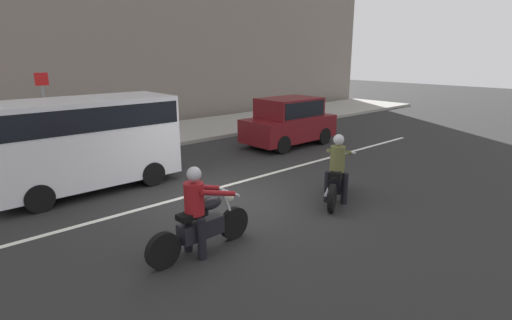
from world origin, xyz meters
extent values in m
plane|color=#262626|center=(0.00, 0.00, 0.00)|extent=(80.00, 80.00, 0.00)
cube|color=#99968E|center=(0.00, 8.00, 0.07)|extent=(40.00, 4.40, 0.14)
cube|color=silver|center=(0.94, 0.90, 0.00)|extent=(18.00, 0.14, 0.01)
cylinder|color=black|center=(2.53, -1.36, 0.31)|extent=(0.61, 0.41, 0.63)
cylinder|color=black|center=(1.25, -2.08, 0.31)|extent=(0.61, 0.41, 0.63)
cylinder|color=silver|center=(2.42, -1.42, 0.69)|extent=(0.35, 0.23, 0.80)
cube|color=black|center=(1.89, -1.72, 0.45)|extent=(0.84, 0.64, 0.32)
ellipsoid|color=black|center=(2.08, -1.61, 0.85)|extent=(0.54, 0.44, 0.22)
cube|color=black|center=(1.73, -1.81, 0.75)|extent=(0.57, 0.46, 0.10)
cylinder|color=silver|center=(2.37, -1.45, 1.06)|extent=(0.38, 0.63, 0.04)
sphere|color=silver|center=(2.44, -1.41, 0.92)|extent=(0.17, 0.17, 0.17)
cylinder|color=silver|center=(1.55, -1.73, 0.33)|extent=(0.64, 0.40, 0.07)
cylinder|color=black|center=(1.87, -1.96, 0.37)|extent=(0.20, 0.20, 0.73)
cylinder|color=black|center=(1.67, -1.62, 0.37)|extent=(0.20, 0.20, 0.73)
cylinder|color=brown|center=(1.79, -1.78, 1.06)|extent=(0.46, 0.46, 0.60)
cylinder|color=brown|center=(2.19, -1.81, 1.15)|extent=(0.65, 0.42, 0.26)
cylinder|color=brown|center=(1.97, -1.42, 1.15)|extent=(0.65, 0.42, 0.26)
sphere|color=tan|center=(1.80, -1.77, 1.48)|extent=(0.20, 0.20, 0.20)
sphere|color=#B7B7BC|center=(1.80, -1.77, 1.51)|extent=(0.25, 0.25, 0.25)
cylinder|color=black|center=(-1.19, -1.66, 0.31)|extent=(0.63, 0.15, 0.62)
cylinder|color=black|center=(-2.72, -1.74, 0.31)|extent=(0.63, 0.15, 0.62)
cylinder|color=silver|center=(-1.31, -1.66, 0.65)|extent=(0.35, 0.07, 0.75)
cube|color=black|center=(-1.95, -1.70, 0.45)|extent=(0.86, 0.32, 0.32)
ellipsoid|color=black|center=(-1.73, -1.69, 0.86)|extent=(0.49, 0.26, 0.22)
cube|color=black|center=(-2.13, -1.71, 0.76)|extent=(0.53, 0.27, 0.10)
cylinder|color=silver|center=(-1.37, -1.67, 1.00)|extent=(0.08, 0.70, 0.04)
sphere|color=silver|center=(-1.29, -1.66, 0.86)|extent=(0.17, 0.17, 0.17)
cylinder|color=silver|center=(-2.26, -1.55, 0.33)|extent=(0.70, 0.11, 0.07)
cylinder|color=black|center=(-2.08, -1.90, 0.37)|extent=(0.16, 0.16, 0.74)
cylinder|color=black|center=(-2.10, -1.50, 0.37)|extent=(0.16, 0.16, 0.74)
cylinder|color=maroon|center=(-2.07, -1.70, 1.04)|extent=(0.36, 0.36, 0.56)
cylinder|color=maroon|center=(-1.71, -1.90, 1.10)|extent=(0.74, 0.13, 0.29)
cylinder|color=maroon|center=(-1.73, -1.46, 1.10)|extent=(0.74, 0.13, 0.29)
sphere|color=tan|center=(-2.05, -1.70, 1.44)|extent=(0.20, 0.20, 0.20)
sphere|color=#B7B7BC|center=(-2.05, -1.70, 1.47)|extent=(0.25, 0.25, 0.25)
cube|color=silver|center=(-2.17, 3.12, 1.28)|extent=(4.43, 1.90, 2.08)
cube|color=black|center=(-2.17, 3.12, 1.92)|extent=(4.30, 1.93, 0.56)
cylinder|color=black|center=(-0.79, 3.12, 0.32)|extent=(0.64, 1.96, 0.64)
cylinder|color=black|center=(-3.54, 3.12, 0.32)|extent=(0.64, 1.96, 0.64)
cube|color=maroon|center=(5.38, 3.13, 0.66)|extent=(3.64, 1.70, 0.84)
cube|color=maroon|center=(5.38, 3.13, 1.44)|extent=(2.26, 1.56, 0.72)
cube|color=black|center=(5.38, 3.13, 1.44)|extent=(2.08, 1.59, 0.58)
cylinder|color=black|center=(6.51, 3.13, 0.32)|extent=(0.64, 1.76, 0.64)
cylinder|color=black|center=(4.25, 3.13, 0.32)|extent=(0.64, 1.76, 0.64)
cylinder|color=gray|center=(-1.62, 8.37, 1.46)|extent=(0.08, 0.08, 2.65)
cube|color=red|center=(-1.62, 8.34, 2.54)|extent=(0.44, 0.03, 0.44)
camera|label=1|loc=(-5.54, -7.09, 3.40)|focal=28.04mm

